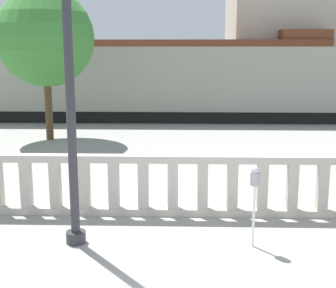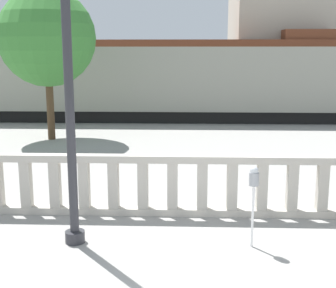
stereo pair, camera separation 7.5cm
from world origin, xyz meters
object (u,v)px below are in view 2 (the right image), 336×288
object	(u,v)px
parking_meter	(254,183)
train_far	(133,69)
lamppost	(65,4)
train_near	(171,82)
tree_left	(47,38)

from	to	relation	value
parking_meter	train_far	size ratio (longest dim) A/B	0.06
lamppost	parking_meter	distance (m)	4.12
parking_meter	train_near	xyz separation A→B (m)	(-1.83, 14.46, 0.68)
tree_left	lamppost	bearing A→B (deg)	-71.82
lamppost	train_near	bearing A→B (deg)	85.37
lamppost	tree_left	size ratio (longest dim) A/B	1.27
parking_meter	train_far	world-z (taller)	train_far
lamppost	train_near	xyz separation A→B (m)	(1.17, 14.40, -2.15)
lamppost	tree_left	distance (m)	9.84
train_near	tree_left	bearing A→B (deg)	-129.94
parking_meter	lamppost	bearing A→B (deg)	178.87
lamppost	tree_left	bearing A→B (deg)	108.18
lamppost	train_near	size ratio (longest dim) A/B	0.28
lamppost	train_far	distance (m)	22.80
parking_meter	train_near	distance (m)	14.59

